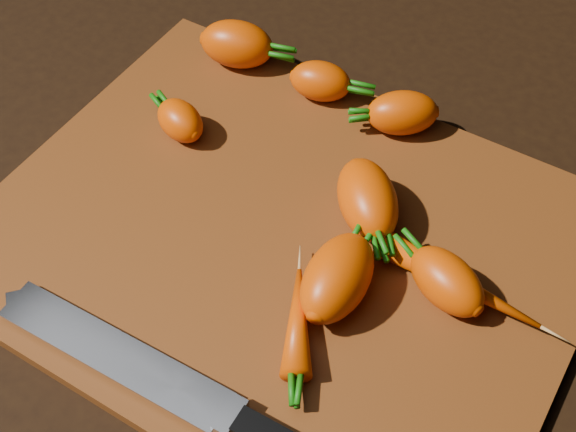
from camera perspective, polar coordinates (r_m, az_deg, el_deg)
The scene contains 12 objects.
ground at distance 0.70m, azimuth -0.43°, elevation -2.35°, with size 2.00×2.00×0.01m, color black.
cutting_board at distance 0.69m, azimuth -0.43°, elevation -1.81°, with size 0.50×0.40×0.01m, color #57290D.
carrot_0 at distance 0.83m, azimuth -3.66°, elevation 12.10°, with size 0.08×0.05×0.05m, color #E34802.
carrot_1 at distance 0.76m, azimuth -7.67°, elevation 6.74°, with size 0.05×0.04×0.04m, color #E34802.
carrot_2 at distance 0.68m, azimuth 5.67°, elevation 1.18°, with size 0.09×0.05×0.05m, color #E34802.
carrot_3 at distance 0.63m, azimuth 3.53°, elevation -4.41°, with size 0.09×0.05×0.05m, color #E34802.
carrot_4 at distance 0.76m, azimuth 8.13°, elevation 7.28°, with size 0.07×0.04×0.04m, color #E34802.
carrot_5 at distance 0.79m, azimuth 2.32°, elevation 9.56°, with size 0.06×0.04×0.04m, color #E34802.
carrot_6 at distance 0.64m, azimuth 11.23°, elevation -4.57°, with size 0.07×0.04×0.04m, color #E34802.
carrot_7 at distance 0.66m, azimuth 11.95°, elevation -4.65°, with size 0.14×0.03×0.03m, color #E34802.
carrot_8 at distance 0.62m, azimuth 0.70°, elevation -7.43°, with size 0.10×0.02×0.02m, color #E34802.
knife at distance 0.62m, azimuth -10.90°, elevation -10.32°, with size 0.32×0.04×0.02m.
Camera 1 is at (0.22, -0.35, 0.56)m, focal length 50.00 mm.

